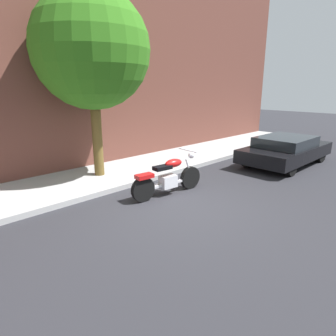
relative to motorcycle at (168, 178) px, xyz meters
name	(u,v)px	position (x,y,z in m)	size (l,w,h in m)	color
ground_plane	(175,206)	(-0.42, -0.66, -0.45)	(60.00, 60.00, 0.00)	#28282D
sidewalk	(105,176)	(-0.42, 2.35, -0.38)	(23.50, 2.50, 0.14)	#A7A7A7
building_facade	(72,55)	(-0.42, 3.86, 3.24)	(23.50, 0.50, 7.39)	brown
motorcycle	(168,178)	(0.00, 0.00, 0.00)	(2.18, 0.70, 1.12)	black
parked_car_black	(286,150)	(5.20, -0.78, 0.10)	(4.02, 1.85, 1.03)	black
street_tree	(91,51)	(-0.56, 2.42, 3.24)	(3.24, 3.24, 5.33)	brown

